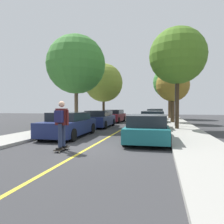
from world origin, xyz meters
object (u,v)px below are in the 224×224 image
object	(u,v)px
street_tree_right_near	(173,85)
street_tree_right_far	(170,82)
parked_car_right_nearest	(147,128)
parked_car_left_far	(114,116)
parked_car_right_far	(155,116)
street_tree_left_near	(104,83)
street_tree_right_nearest	(178,56)
parked_car_left_nearest	(69,125)
parked_car_left_near	(99,119)
street_tree_left_nearest	(76,65)
parked_car_right_near	(153,120)
parked_car_right_farthest	(156,114)
skateboard	(62,149)
streetlamp	(176,87)

from	to	relation	value
street_tree_right_near	street_tree_right_far	world-z (taller)	street_tree_right_far
parked_car_right_nearest	street_tree_right_far	size ratio (longest dim) A/B	0.57
parked_car_left_far	parked_car_right_far	size ratio (longest dim) A/B	1.01
parked_car_left_far	parked_car_right_far	bearing A→B (deg)	0.88
street_tree_left_near	street_tree_right_nearest	bearing A→B (deg)	-47.02
parked_car_right_far	street_tree_right_far	world-z (taller)	street_tree_right_far
street_tree_left_near	parked_car_left_nearest	bearing A→B (deg)	-82.44
parked_car_right_nearest	street_tree_right_far	bearing A→B (deg)	85.05
parked_car_left_near	parked_car_right_far	bearing A→B (deg)	52.17
street_tree_right_far	parked_car_left_near	bearing A→B (deg)	-114.47
parked_car_left_near	parked_car_right_nearest	world-z (taller)	parked_car_left_near
parked_car_right_nearest	parked_car_right_far	world-z (taller)	parked_car_right_far
street_tree_left_nearest	street_tree_right_far	bearing A→B (deg)	61.12
parked_car_right_near	street_tree_right_far	size ratio (longest dim) A/B	0.62
parked_car_right_nearest	parked_car_right_farthest	size ratio (longest dim) A/B	0.95
skateboard	street_tree_right_far	bearing A→B (deg)	78.22
street_tree_left_near	skateboard	size ratio (longest dim) A/B	7.94
parked_car_left_near	parked_car_right_near	xyz separation A→B (m)	(4.42, -0.83, -0.01)
parked_car_right_nearest	street_tree_left_nearest	distance (m)	9.51
parked_car_left_near	parked_car_right_farthest	xyz separation A→B (m)	(4.42, 11.11, 0.02)
parked_car_right_far	streetlamp	size ratio (longest dim) A/B	0.80
street_tree_right_far	street_tree_right_near	bearing A→B (deg)	-90.00
street_tree_left_near	street_tree_right_far	size ratio (longest dim) A/B	0.92
parked_car_right_farthest	skateboard	size ratio (longest dim) A/B	5.25
parked_car_right_nearest	parked_car_right_farthest	xyz separation A→B (m)	(-0.00, 17.57, 0.06)
parked_car_left_nearest	parked_car_left_far	bearing A→B (deg)	89.99
parked_car_left_near	street_tree_right_far	world-z (taller)	street_tree_right_far
parked_car_left_nearest	skateboard	distance (m)	3.87
parked_car_left_near	skateboard	bearing A→B (deg)	-81.47
parked_car_right_farthest	street_tree_right_near	distance (m)	6.92
parked_car_right_near	streetlamp	distance (m)	3.59
parked_car_left_far	skateboard	world-z (taller)	parked_car_left_far
street_tree_right_far	streetlamp	world-z (taller)	street_tree_right_far
street_tree_left_nearest	street_tree_right_near	xyz separation A→B (m)	(7.89, 6.00, -1.26)
skateboard	street_tree_right_nearest	bearing A→B (deg)	59.74
parked_car_left_near	parked_car_right_nearest	xyz separation A→B (m)	(4.42, -6.46, -0.04)
parked_car_right_near	street_tree_left_near	xyz separation A→B (m)	(-6.15, 8.16, 3.91)
parked_car_left_near	parked_car_right_farthest	world-z (taller)	parked_car_right_farthest
parked_car_left_near	streetlamp	bearing A→B (deg)	8.44
parked_car_right_near	parked_car_left_near	bearing A→B (deg)	169.35
parked_car_left_near	parked_car_right_near	distance (m)	4.50
parked_car_right_nearest	street_tree_right_near	xyz separation A→B (m)	(1.73, 11.68, 3.24)
street_tree_left_nearest	skateboard	size ratio (longest dim) A/B	8.70
parked_car_right_far	parked_car_right_farthest	size ratio (longest dim) A/B	0.97
parked_car_left_far	street_tree_left_nearest	bearing A→B (deg)	-105.14
parked_car_left_far	street_tree_right_nearest	bearing A→B (deg)	-47.70
skateboard	street_tree_right_near	bearing A→B (deg)	71.85
street_tree_right_far	parked_car_left_far	bearing A→B (deg)	-127.93
parked_car_right_near	parked_car_right_farthest	xyz separation A→B (m)	(-0.00, 11.94, 0.03)
parked_car_left_nearest	parked_car_right_farthest	bearing A→B (deg)	75.29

